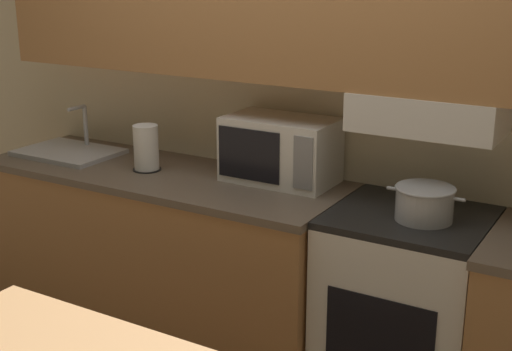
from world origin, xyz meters
The scene contains 8 objects.
ground_plane centered at (0.00, 0.00, 0.00)m, with size 16.00×16.00×0.00m, color brown.
wall_back centered at (0.01, -0.07, 1.50)m, with size 5.56×0.38×2.55m.
lower_counter_main centered at (-0.64, -0.32, 0.46)m, with size 1.90×0.67×0.92m.
stove_range centered at (0.63, -0.30, 0.46)m, with size 0.64×0.61×0.92m.
cooking_pot centered at (0.69, -0.34, 0.99)m, with size 0.32×0.24×0.14m.
microwave centered at (-0.06, -0.17, 1.07)m, with size 0.52×0.31×0.31m.
sink_basin centered at (-1.27, -0.32, 0.94)m, with size 0.52×0.38×0.25m.
paper_towel_roll centered at (-0.72, -0.34, 1.03)m, with size 0.14×0.14×0.23m.
Camera 1 is at (1.49, -3.00, 1.92)m, focal length 50.00 mm.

